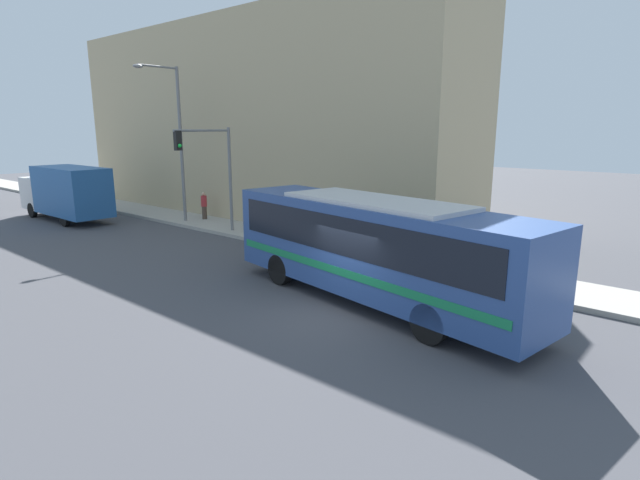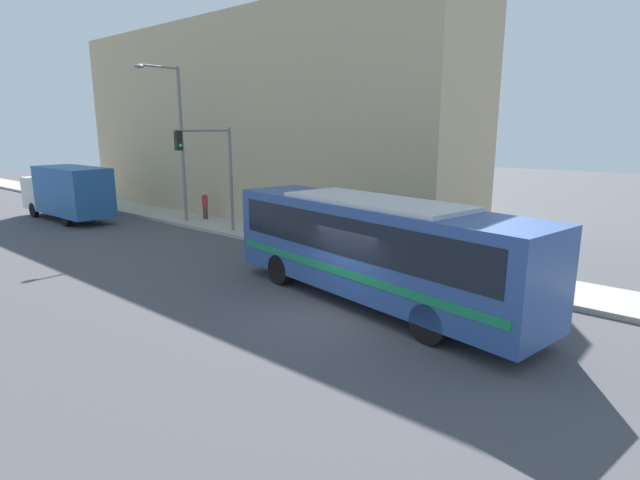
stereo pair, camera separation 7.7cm
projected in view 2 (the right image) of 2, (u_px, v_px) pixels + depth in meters
ground_plane at (347, 312)px, 14.97m from camera, size 120.00×120.00×0.00m
sidewalk at (155, 213)px, 31.98m from camera, size 2.74×70.00×0.18m
building_facade at (253, 121)px, 30.99m from camera, size 6.00×28.59×11.64m
city_bus at (373, 244)px, 15.31m from camera, size 4.31×11.38×3.30m
delivery_truck at (67, 191)px, 29.65m from camera, size 2.31×7.78×3.20m
fire_hydrant at (356, 247)px, 20.82m from camera, size 0.20×0.27×0.76m
traffic_light_pole at (212, 162)px, 24.52m from camera, size 3.28×0.35×5.26m
parking_meter at (269, 220)px, 24.02m from camera, size 0.14×0.14×1.32m
street_lamp at (177, 133)px, 27.62m from camera, size 2.67×0.28×8.49m
pedestrian_near_corner at (205, 205)px, 29.22m from camera, size 0.34×0.34×1.57m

